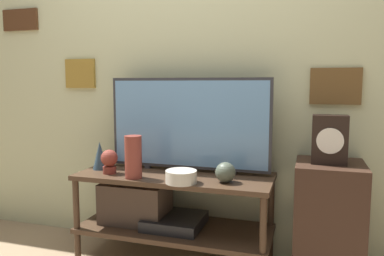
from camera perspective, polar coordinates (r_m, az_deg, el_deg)
wall_back at (r=2.62m, az=-0.49°, el=11.24°), size 6.40×0.08×2.70m
media_console at (r=2.50m, az=-5.02°, el=-11.65°), size 1.24×0.49×0.58m
television at (r=2.43m, az=-0.53°, el=0.67°), size 1.07×0.05×0.61m
vase_wide_bowl at (r=2.18m, az=-1.66°, el=-7.43°), size 0.18×0.18×0.07m
vase_slim_bronze at (r=2.59m, az=-13.86°, el=-4.08°), size 0.10×0.10×0.19m
vase_round_glass at (r=2.19m, az=5.11°, el=-6.75°), size 0.12×0.12×0.12m
vase_tall_ceramic at (r=2.30m, az=-8.94°, el=-4.39°), size 0.10×0.10×0.26m
decorative_bust at (r=2.45m, az=-12.49°, el=-4.85°), size 0.11×0.11×0.15m
side_table at (r=2.37m, az=20.01°, el=-13.39°), size 0.38×0.40×0.71m
mantel_clock at (r=2.23m, az=20.23°, el=-1.67°), size 0.19×0.11×0.28m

